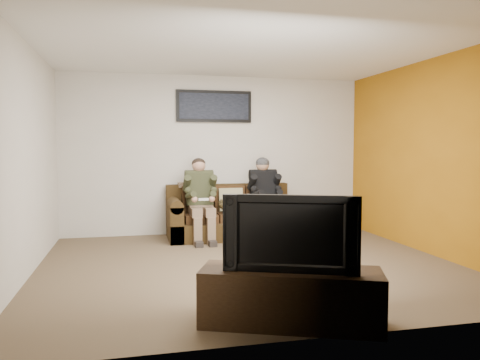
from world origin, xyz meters
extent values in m
plane|color=brown|center=(0.00, 0.00, 0.00)|extent=(5.00, 5.00, 0.00)
plane|color=silver|center=(0.00, 0.00, 2.60)|extent=(5.00, 5.00, 0.00)
plane|color=beige|center=(0.00, 2.25, 1.30)|extent=(5.00, 0.00, 5.00)
plane|color=beige|center=(0.00, -2.25, 1.30)|extent=(5.00, 0.00, 5.00)
plane|color=beige|center=(-2.50, 0.00, 1.30)|extent=(0.00, 4.50, 4.50)
plane|color=beige|center=(2.50, 0.00, 1.30)|extent=(0.00, 4.50, 4.50)
plane|color=#A26410|center=(2.49, 0.00, 1.30)|extent=(0.00, 4.50, 4.50)
cube|color=#362510|center=(0.16, 1.75, 0.14)|extent=(2.02, 0.87, 0.27)
cube|color=#362510|center=(0.16, 2.09, 0.55)|extent=(2.02, 0.18, 0.55)
cube|color=#362510|center=(-0.75, 1.75, 0.27)|extent=(0.20, 0.87, 0.55)
cube|color=#362510|center=(1.07, 1.75, 0.27)|extent=(0.20, 0.87, 0.55)
cylinder|color=#362510|center=(-0.75, 1.75, 0.55)|extent=(0.20, 0.87, 0.20)
cylinder|color=#362510|center=(1.07, 1.75, 0.55)|extent=(0.20, 0.87, 0.20)
cube|color=#3C2512|center=(-0.36, 1.70, 0.34)|extent=(0.50, 0.55, 0.13)
cube|color=#3C2512|center=(-0.36, 1.97, 0.60)|extent=(0.50, 0.13, 0.40)
cube|color=#3C2512|center=(0.16, 1.70, 0.34)|extent=(0.50, 0.55, 0.13)
cube|color=#3C2512|center=(0.16, 1.97, 0.60)|extent=(0.50, 0.13, 0.40)
cube|color=#3C2512|center=(0.68, 1.70, 0.34)|extent=(0.50, 0.55, 0.13)
cube|color=#3C2512|center=(0.68, 1.97, 0.60)|extent=(0.50, 0.13, 0.40)
cube|color=tan|center=(0.16, 1.86, 0.59)|extent=(0.38, 0.18, 0.38)
cube|color=tan|center=(-0.45, 2.08, 0.82)|extent=(0.41, 0.20, 0.07)
cube|color=#806650|center=(-0.36, 1.68, 0.47)|extent=(0.36, 0.30, 0.14)
cube|color=#30341F|center=(-0.36, 1.78, 0.77)|extent=(0.40, 0.30, 0.53)
cylinder|color=#30341F|center=(-0.36, 1.80, 0.98)|extent=(0.44, 0.18, 0.18)
sphere|color=tan|center=(-0.36, 1.82, 1.14)|extent=(0.21, 0.21, 0.21)
cube|color=#806650|center=(-0.46, 1.48, 0.46)|extent=(0.15, 0.42, 0.13)
cube|color=#806650|center=(-0.26, 1.48, 0.46)|extent=(0.15, 0.42, 0.13)
cube|color=#806650|center=(-0.46, 1.28, 0.20)|extent=(0.12, 0.13, 0.40)
cube|color=#806650|center=(-0.26, 1.28, 0.20)|extent=(0.12, 0.13, 0.40)
cube|color=black|center=(-0.46, 1.20, 0.04)|extent=(0.11, 0.26, 0.08)
cube|color=black|center=(-0.26, 1.20, 0.04)|extent=(0.11, 0.26, 0.08)
cylinder|color=#30341F|center=(-0.56, 1.71, 0.87)|extent=(0.11, 0.30, 0.28)
cylinder|color=#30341F|center=(-0.16, 1.71, 0.87)|extent=(0.11, 0.30, 0.28)
cylinder|color=#30341F|center=(-0.53, 1.49, 0.71)|extent=(0.14, 0.32, 0.15)
cylinder|color=#30341F|center=(-0.19, 1.49, 0.71)|extent=(0.14, 0.32, 0.15)
sphere|color=tan|center=(-0.49, 1.37, 0.66)|extent=(0.09, 0.09, 0.09)
sphere|color=tan|center=(-0.23, 1.37, 0.66)|extent=(0.09, 0.09, 0.09)
cube|color=white|center=(-0.36, 1.35, 0.66)|extent=(0.15, 0.04, 0.03)
ellipsoid|color=black|center=(-0.36, 1.83, 1.17)|extent=(0.22, 0.22, 0.17)
cube|color=black|center=(0.68, 1.68, 0.47)|extent=(0.36, 0.30, 0.14)
cube|color=black|center=(0.68, 1.78, 0.77)|extent=(0.40, 0.30, 0.53)
cylinder|color=black|center=(0.68, 1.80, 0.98)|extent=(0.44, 0.18, 0.18)
sphere|color=#A97C5E|center=(0.68, 1.82, 1.14)|extent=(0.21, 0.21, 0.21)
cube|color=black|center=(0.58, 1.48, 0.46)|extent=(0.15, 0.42, 0.13)
cube|color=black|center=(0.78, 1.48, 0.46)|extent=(0.15, 0.42, 0.13)
cube|color=black|center=(0.58, 1.28, 0.20)|extent=(0.12, 0.13, 0.40)
cube|color=black|center=(0.78, 1.28, 0.20)|extent=(0.12, 0.13, 0.40)
cube|color=black|center=(0.58, 1.20, 0.04)|extent=(0.11, 0.26, 0.08)
cube|color=black|center=(0.78, 1.20, 0.04)|extent=(0.11, 0.26, 0.08)
cylinder|color=black|center=(0.48, 1.71, 0.87)|extent=(0.11, 0.30, 0.28)
cylinder|color=black|center=(0.88, 1.71, 0.87)|extent=(0.11, 0.30, 0.28)
cylinder|color=black|center=(0.51, 1.49, 0.71)|extent=(0.14, 0.32, 0.15)
cylinder|color=black|center=(0.85, 1.49, 0.71)|extent=(0.14, 0.32, 0.15)
sphere|color=#A97C5E|center=(0.55, 1.37, 0.66)|extent=(0.09, 0.09, 0.09)
sphere|color=#A97C5E|center=(0.81, 1.37, 0.66)|extent=(0.09, 0.09, 0.09)
cube|color=white|center=(0.68, 1.35, 0.66)|extent=(0.15, 0.04, 0.03)
ellipsoid|color=black|center=(0.68, 1.82, 1.17)|extent=(0.22, 0.22, 0.19)
ellipsoid|color=#43361A|center=(0.19, 1.57, 0.50)|extent=(0.47, 0.26, 0.19)
sphere|color=#43361A|center=(-0.03, 1.54, 0.55)|extent=(0.14, 0.14, 0.14)
cone|color=#43361A|center=(-0.05, 1.51, 0.62)|extent=(0.04, 0.04, 0.04)
cone|color=#43361A|center=(-0.05, 1.58, 0.62)|extent=(0.04, 0.04, 0.04)
cylinder|color=#43361A|center=(0.43, 1.62, 0.46)|extent=(0.26, 0.13, 0.08)
cube|color=black|center=(-0.04, 2.22, 2.10)|extent=(1.25, 0.04, 0.52)
cube|color=black|center=(-0.04, 2.19, 2.10)|extent=(1.15, 0.01, 0.42)
cube|color=#312010|center=(-0.16, -1.95, 0.23)|extent=(1.51, 0.97, 0.45)
imported|color=black|center=(-0.16, -1.95, 0.76)|extent=(1.03, 0.52, 0.61)
camera|label=1|loc=(-1.39, -5.43, 1.43)|focal=35.00mm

